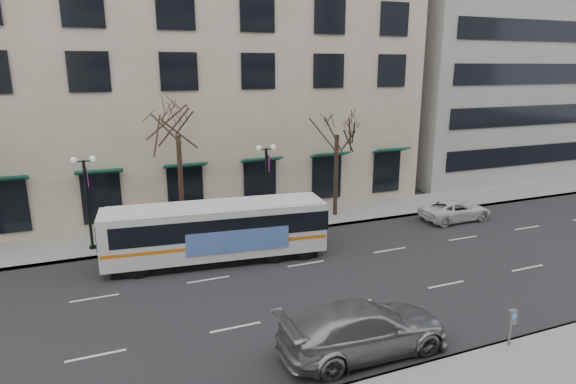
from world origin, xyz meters
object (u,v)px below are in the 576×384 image
city_bus (218,230)px  tree_far_right (337,120)px  lamp_post_right (267,182)px  pay_station (512,320)px  silver_car (364,328)px  tree_far_mid (177,118)px  white_pickup (455,210)px  lamp_post_left (88,199)px

city_bus → tree_far_right: bearing=32.3°
lamp_post_right → pay_station: bearing=-77.1°
silver_car → pay_station: bearing=-109.8°
tree_far_mid → white_pickup: size_ratio=1.80×
tree_far_right → silver_car: size_ratio=1.32×
lamp_post_left → pay_station: lamp_post_left is taller
tree_far_right → lamp_post_left: (-14.99, -0.60, -3.48)m
lamp_post_left → silver_car: size_ratio=0.85×
lamp_post_left → city_bus: lamp_post_left is taller
tree_far_mid → tree_far_right: tree_far_mid is taller
pay_station → tree_far_mid: bearing=122.3°
tree_far_mid → city_bus: size_ratio=0.75×
lamp_post_right → city_bus: (-4.00, -3.84, -1.29)m
lamp_post_right → silver_car: lamp_post_right is taller
city_bus → white_pickup: 15.99m
lamp_post_left → white_pickup: (21.93, -2.94, -2.28)m
lamp_post_left → pay_station: bearing=-48.8°
tree_far_mid → silver_car: bearing=-75.4°
silver_car → pay_station: (4.84, -1.80, 0.25)m
tree_far_right → white_pickup: bearing=-27.0°
tree_far_right → pay_station: size_ratio=5.90×
silver_car → lamp_post_left: bearing=33.1°
lamp_post_left → city_bus: size_ratio=0.46×
tree_far_right → lamp_post_left: size_ratio=1.55×
city_bus → lamp_post_left: bearing=153.4°
city_bus → silver_car: size_ratio=1.85×
silver_car → white_pickup: size_ratio=1.29×
lamp_post_right → silver_car: (-1.29, -13.70, -2.06)m
tree_far_right → city_bus: 11.11m
tree_far_mid → silver_car: tree_far_mid is taller
silver_car → city_bus: bearing=16.0°
tree_far_mid → silver_car: (3.72, -14.30, -6.02)m
tree_far_mid → silver_car: 15.96m
lamp_post_right → city_bus: size_ratio=0.46×
lamp_post_left → tree_far_mid: bearing=6.9°
tree_far_mid → white_pickup: 18.39m
silver_car → pay_station: 5.17m
pay_station → tree_far_right: bearing=89.2°
tree_far_mid → lamp_post_left: tree_far_mid is taller
lamp_post_left → lamp_post_right: bearing=0.0°
tree_far_mid → lamp_post_left: 6.40m
tree_far_mid → tree_far_right: bearing=-0.0°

